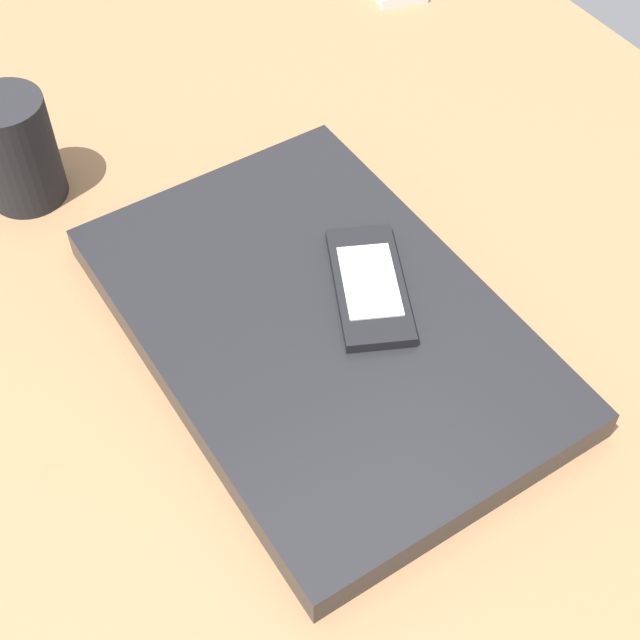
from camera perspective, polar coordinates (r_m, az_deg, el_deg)
desk_surface at (r=65.98cm, az=4.35°, el=-2.04°), size 120.00×80.00×3.00cm
laptop_closed at (r=63.73cm, az=0.00°, el=-0.43°), size 34.89×23.87×2.50cm
cell_phone_on_laptop at (r=63.95cm, az=2.88°, el=2.09°), size 11.94×8.87×0.98cm
pen_cup at (r=75.67cm, az=-18.43°, el=10.03°), size 6.18×6.18×9.07cm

